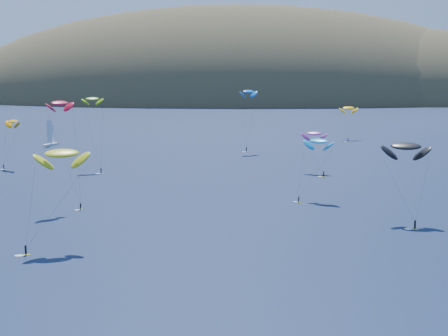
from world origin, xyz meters
TOP-DOWN VIEW (x-y plane):
  - ground at (0.00, 0.00)m, footprint 2800.00×2800.00m
  - island at (39.40, 562.36)m, footprint 730.00×300.00m
  - sailboat at (-64.07, 190.07)m, footprint 10.54×9.41m
  - kitesurfer_1 at (-60.18, 134.00)m, footprint 8.09×10.19m
  - kitesurfer_2 at (-17.72, 41.82)m, footprint 11.86×12.38m
  - kitesurfer_3 at (-31.98, 132.50)m, footprint 9.13×14.38m
  - kitesurfer_4 at (21.82, 175.38)m, footprint 8.86×7.65m
  - kitesurfer_5 at (38.54, 85.62)m, footprint 10.66×9.83m
  - kitesurfer_6 at (42.56, 126.64)m, footprint 8.83×13.00m
  - kitesurfer_7 at (55.41, 63.27)m, footprint 11.23×13.40m
  - kitesurfer_9 at (-27.20, 75.72)m, footprint 9.69×9.02m
  - kitesurfer_11 at (70.12, 217.19)m, footprint 8.62×13.87m

SIDE VIEW (x-z plane):
  - island at x=39.40m, z-range -115.74..94.26m
  - ground at x=0.00m, z-range 0.00..0.00m
  - sailboat at x=-64.07m, z-range -5.30..7.29m
  - kitesurfer_6 at x=42.56m, z-range 5.23..20.30m
  - kitesurfer_11 at x=70.12m, z-range 6.14..23.21m
  - kitesurfer_5 at x=38.54m, z-range 6.55..24.18m
  - kitesurfer_1 at x=-60.18m, z-range 6.85..24.87m
  - kitesurfer_7 at x=55.41m, z-range 7.02..26.98m
  - kitesurfer_2 at x=-17.72m, z-range 7.71..28.90m
  - kitesurfer_3 at x=-31.98m, z-range 10.82..36.53m
  - kitesurfer_4 at x=21.82m, z-range 10.95..37.52m
  - kitesurfer_9 at x=-27.20m, z-range 11.93..39.93m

